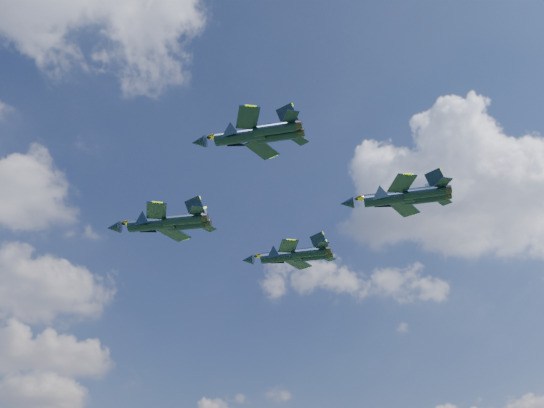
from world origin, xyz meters
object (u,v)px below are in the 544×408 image
Objects in this scene: jet_right at (278,256)px; jet_left at (237,136)px; jet_slot at (385,198)px; jet_lead at (149,224)px.

jet_left is at bearing -174.62° from jet_right.
jet_slot is at bearing -126.71° from jet_right.
jet_left is 0.92× the size of jet_slot.
jet_lead is at bearing 137.79° from jet_right.
jet_slot is (3.51, -24.08, 0.70)m from jet_right.
jet_lead is at bearing 49.13° from jet_left.
jet_slot is at bearing -42.20° from jet_left.
jet_right is (21.34, 25.78, -1.71)m from jet_left.
jet_left is 33.51m from jet_right.
jet_slot is (27.12, -22.93, 0.99)m from jet_lead.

